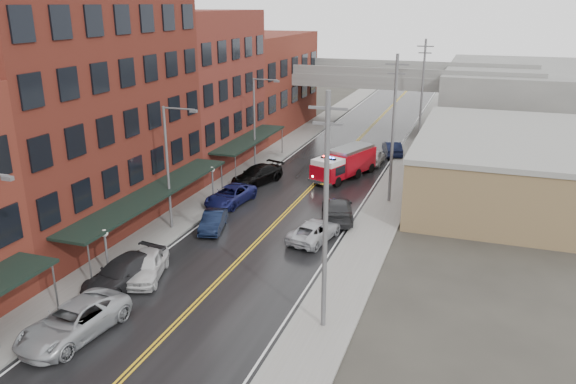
% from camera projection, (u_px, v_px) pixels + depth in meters
% --- Properties ---
extents(road, '(11.00, 160.00, 0.02)m').
position_uv_depth(road, '(287.00, 212.00, 44.19)').
color(road, black).
rests_on(road, ground).
extents(sidewalk_left, '(3.00, 160.00, 0.15)m').
position_uv_depth(sidewalk_left, '(204.00, 201.00, 46.44)').
color(sidewalk_left, slate).
rests_on(sidewalk_left, ground).
extents(sidewalk_right, '(3.00, 160.00, 0.15)m').
position_uv_depth(sidewalk_right, '(379.00, 223.00, 41.90)').
color(sidewalk_right, slate).
rests_on(sidewalk_right, ground).
extents(curb_left, '(0.30, 160.00, 0.15)m').
position_uv_depth(curb_left, '(222.00, 203.00, 45.93)').
color(curb_left, gray).
rests_on(curb_left, ground).
extents(curb_right, '(0.30, 160.00, 0.15)m').
position_uv_depth(curb_right, '(357.00, 220.00, 42.41)').
color(curb_right, gray).
rests_on(curb_right, ground).
extents(brick_building_b, '(9.00, 20.00, 18.00)m').
position_uv_depth(brick_building_b, '(74.00, 103.00, 39.19)').
color(brick_building_b, '#541E16').
rests_on(brick_building_b, ground).
extents(brick_building_c, '(9.00, 15.00, 15.00)m').
position_uv_depth(brick_building_c, '(195.00, 90.00, 55.33)').
color(brick_building_c, maroon).
rests_on(brick_building_c, ground).
extents(brick_building_far, '(9.00, 20.00, 12.00)m').
position_uv_depth(brick_building_far, '(261.00, 83.00, 71.47)').
color(brick_building_far, maroon).
rests_on(brick_building_far, ground).
extents(tan_building, '(14.00, 22.00, 5.00)m').
position_uv_depth(tan_building, '(504.00, 167.00, 47.37)').
color(tan_building, brown).
rests_on(tan_building, ground).
extents(right_far_block, '(18.00, 30.00, 8.00)m').
position_uv_depth(right_far_block, '(518.00, 97.00, 73.11)').
color(right_far_block, slate).
rests_on(right_far_block, ground).
extents(awning_1, '(2.60, 18.00, 3.09)m').
position_uv_depth(awning_1, '(153.00, 193.00, 39.30)').
color(awning_1, black).
rests_on(awning_1, ground).
extents(awning_2, '(2.60, 13.00, 3.09)m').
position_uv_depth(awning_2, '(250.00, 139.00, 54.97)').
color(awning_2, black).
rests_on(awning_2, ground).
extents(globe_lamp_1, '(0.44, 0.44, 3.12)m').
position_uv_depth(globe_lamp_1, '(105.00, 242.00, 32.91)').
color(globe_lamp_1, '#59595B').
rests_on(globe_lamp_1, ground).
extents(globe_lamp_2, '(0.44, 0.44, 3.12)m').
position_uv_depth(globe_lamp_2, '(212.00, 176.00, 45.44)').
color(globe_lamp_2, '#59595B').
rests_on(globe_lamp_2, ground).
extents(street_lamp_1, '(2.64, 0.22, 9.00)m').
position_uv_depth(street_lamp_1, '(170.00, 161.00, 39.20)').
color(street_lamp_1, '#59595B').
rests_on(street_lamp_1, ground).
extents(street_lamp_2, '(2.64, 0.22, 9.00)m').
position_uv_depth(street_lamp_2, '(257.00, 119.00, 53.52)').
color(street_lamp_2, '#59595B').
rests_on(street_lamp_2, ground).
extents(utility_pole_0, '(1.80, 0.24, 12.00)m').
position_uv_depth(utility_pole_0, '(326.00, 211.00, 26.51)').
color(utility_pole_0, '#59595B').
rests_on(utility_pole_0, ground).
extents(utility_pole_1, '(1.80, 0.24, 12.00)m').
position_uv_depth(utility_pole_1, '(393.00, 127.00, 44.41)').
color(utility_pole_1, '#59595B').
rests_on(utility_pole_1, ground).
extents(utility_pole_2, '(1.80, 0.24, 12.00)m').
position_uv_depth(utility_pole_2, '(422.00, 92.00, 62.31)').
color(utility_pole_2, '#59595B').
rests_on(utility_pole_2, ground).
extents(overpass, '(40.00, 10.00, 7.50)m').
position_uv_depth(overpass, '(370.00, 84.00, 70.92)').
color(overpass, slate).
rests_on(overpass, ground).
extents(fire_truck, '(4.97, 7.95, 2.77)m').
position_uv_depth(fire_truck, '(344.00, 163.00, 52.35)').
color(fire_truck, '#9A0712').
rests_on(fire_truck, ground).
extents(parked_car_left_2, '(3.43, 6.23, 1.65)m').
position_uv_depth(parked_car_left_2, '(73.00, 321.00, 27.51)').
color(parked_car_left_2, '#999DA1').
rests_on(parked_car_left_2, ground).
extents(parked_car_left_3, '(3.04, 5.85, 1.62)m').
position_uv_depth(parked_car_left_3, '(123.00, 272.00, 32.54)').
color(parked_car_left_3, black).
rests_on(parked_car_left_3, ground).
extents(parked_car_left_4, '(3.25, 5.10, 1.62)m').
position_uv_depth(parked_car_left_4, '(147.00, 265.00, 33.44)').
color(parked_car_left_4, silver).
rests_on(parked_car_left_4, ground).
extents(parked_car_left_5, '(2.41, 4.34, 1.35)m').
position_uv_depth(parked_car_left_5, '(213.00, 221.00, 40.58)').
color(parked_car_left_5, black).
rests_on(parked_car_left_5, ground).
extents(parked_car_left_6, '(3.03, 5.54, 1.47)m').
position_uv_depth(parked_car_left_6, '(230.00, 195.00, 45.80)').
color(parked_car_left_6, '#14174D').
rests_on(parked_car_left_6, ground).
extents(parked_car_left_7, '(4.03, 6.06, 1.63)m').
position_uv_depth(parked_car_left_7, '(257.00, 175.00, 50.96)').
color(parked_car_left_7, black).
rests_on(parked_car_left_7, ground).
extents(parked_car_right_0, '(3.19, 5.28, 1.37)m').
position_uv_depth(parked_car_right_0, '(314.00, 231.00, 38.79)').
color(parked_car_right_0, '#ABADB3').
rests_on(parked_car_right_0, ground).
extents(parked_car_right_1, '(3.80, 6.15, 1.66)m').
position_uv_depth(parked_car_right_1, '(337.00, 209.00, 42.47)').
color(parked_car_right_1, '#242426').
rests_on(parked_car_right_1, ground).
extents(parked_car_right_2, '(1.84, 4.40, 1.49)m').
position_uv_depth(parked_car_right_2, '(374.00, 157.00, 57.27)').
color(parked_car_right_2, silver).
rests_on(parked_car_right_2, ground).
extents(parked_car_right_3, '(2.96, 4.89, 1.52)m').
position_uv_depth(parked_car_right_3, '(392.00, 148.00, 60.60)').
color(parked_car_right_3, black).
rests_on(parked_car_right_3, ground).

